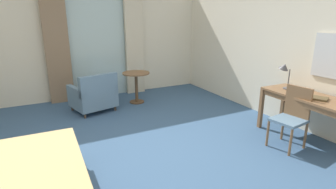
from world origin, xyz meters
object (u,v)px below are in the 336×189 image
object	(u,v)px
desk_lamp	(285,70)
armchair_by_window	(94,96)
writing_desk	(312,102)
round_cafe_table	(136,81)
desk_chair	(292,114)
closed_book	(316,98)

from	to	relation	value
desk_lamp	armchair_by_window	world-z (taller)	desk_lamp
desk_lamp	writing_desk	bearing A→B (deg)	-92.16
round_cafe_table	writing_desk	bearing A→B (deg)	-61.35
desk_chair	closed_book	bearing A→B (deg)	-21.51
desk_chair	closed_book	xyz separation A→B (m)	(0.31, -0.12, 0.25)
writing_desk	desk_chair	world-z (taller)	desk_chair
round_cafe_table	desk_lamp	bearing A→B (deg)	-55.90
desk_lamp	round_cafe_table	xyz separation A→B (m)	(-1.71, 2.52, -0.54)
armchair_by_window	writing_desk	bearing A→B (deg)	-47.64
armchair_by_window	round_cafe_table	world-z (taller)	armchair_by_window
writing_desk	desk_lamp	xyz separation A→B (m)	(0.02, 0.57, 0.40)
desk_chair	armchair_by_window	distance (m)	3.72
closed_book	desk_chair	bearing A→B (deg)	133.97
desk_lamp	round_cafe_table	bearing A→B (deg)	124.10
armchair_by_window	round_cafe_table	bearing A→B (deg)	8.67
round_cafe_table	armchair_by_window	bearing A→B (deg)	-171.33
desk_chair	round_cafe_table	size ratio (longest dim) A/B	1.31
desk_chair	round_cafe_table	distance (m)	3.34
writing_desk	closed_book	xyz separation A→B (m)	(-0.07, -0.10, 0.10)
armchair_by_window	round_cafe_table	distance (m)	1.02
desk_chair	closed_book	world-z (taller)	desk_chair
writing_desk	desk_chair	bearing A→B (deg)	177.08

